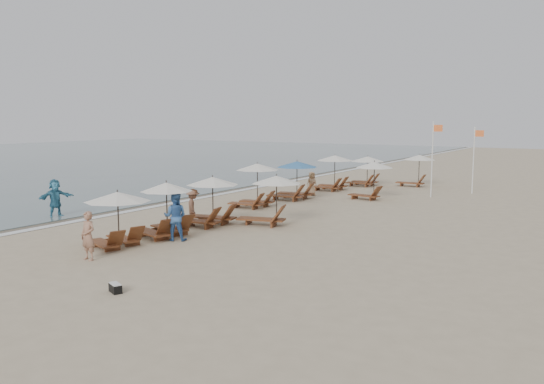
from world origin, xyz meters
The scene contains 21 objects.
ground centered at (0.00, 0.00, 0.00)m, with size 160.00×160.00×0.00m, color tan.
wet_sand_band centered at (-12.50, 10.00, 0.00)m, with size 3.20×140.00×0.01m, color #6B5E4C.
foam_line centered at (-11.20, 10.00, 0.01)m, with size 0.50×140.00×0.02m, color white.
lounger_station_0 centered at (-5.56, -2.73, 1.21)m, with size 2.53×2.41×2.09m.
lounger_station_1 centered at (-5.39, -0.42, 1.04)m, with size 2.55×2.35×2.23m.
lounger_station_2 centered at (-5.34, 2.48, 1.07)m, with size 2.73×2.31×2.19m.
lounger_station_3 centered at (-6.49, 7.87, 1.22)m, with size 2.60×2.31×2.37m.
lounger_station_4 centered at (-6.19, 11.53, 1.10)m, with size 2.85×2.42×2.27m.
lounger_station_5 centered at (-6.14, 16.63, 1.23)m, with size 2.67×2.44×2.34m.
lounger_station_6 centered at (-5.25, 20.10, 1.13)m, with size 2.61×2.39×2.10m.
inland_station_0 centered at (-3.08, 3.95, 1.29)m, with size 2.87×2.24×2.22m.
inland_station_1 centered at (-2.34, 13.93, 1.42)m, with size 2.64×2.24×2.22m.
inland_station_2 centered at (-2.10, 21.67, 1.39)m, with size 2.65×2.24×2.22m.
beachgoer_near centered at (-4.92, -4.53, 0.83)m, with size 0.61×0.40×1.66m, color #A06F57.
beachgoer_mid_a centered at (-4.50, -0.65, 0.95)m, with size 0.92×0.72×1.89m, color #3662A2.
beachgoer_mid_b centered at (-5.92, 2.12, 0.82)m, with size 1.07×0.61×1.65m, color brown.
beachgoer_far_b centered at (-6.06, 13.65, 0.75)m, with size 0.73×0.47×1.49m, color tan.
waterline_walker centered at (-13.06, 0.36, 0.92)m, with size 1.71×0.54×1.84m, color teal.
duffel_bag centered at (-1.43, -6.58, 0.13)m, with size 0.52×0.40×0.26m.
flag_pole_near centered at (0.47, 16.83, 2.53)m, with size 0.59×0.08×4.57m.
flag_pole_far centered at (2.22, 19.84, 2.35)m, with size 0.60×0.08×4.22m.
Camera 1 is at (10.14, -17.01, 4.74)m, focal length 37.20 mm.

